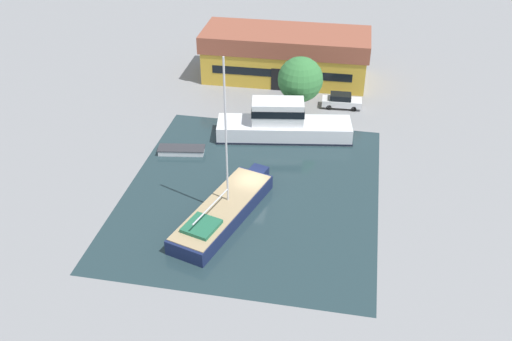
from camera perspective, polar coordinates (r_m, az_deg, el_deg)
name	(u,v)px	position (r m, az deg, el deg)	size (l,w,h in m)	color
ground_plane	(252,192)	(50.96, -0.41, -2.12)	(440.00, 440.00, 0.00)	gray
water_canal	(252,192)	(50.96, -0.41, -2.12)	(22.27, 26.06, 0.01)	#23383D
warehouse_building	(285,55)	(71.81, 2.96, 11.49)	(20.43, 8.34, 5.97)	gold
quay_tree_near_building	(300,79)	(61.22, 4.46, 9.06)	(4.82, 4.82, 7.00)	brown
parked_car	(341,101)	(65.68, 8.54, 6.91)	(4.52, 1.95, 1.65)	silver
sailboat_moored	(224,210)	(47.54, -3.23, -4.00)	(6.66, 13.26, 13.98)	#19234C
motor_cruiser	(282,124)	(58.70, 2.63, 4.65)	(14.27, 5.86, 4.09)	white
small_dinghy	(181,150)	(56.87, -7.46, 2.03)	(4.79, 2.30, 0.59)	white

